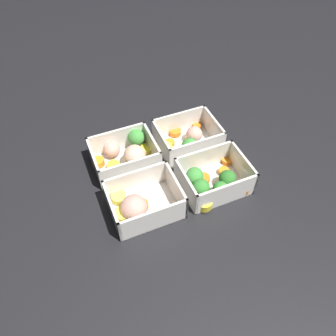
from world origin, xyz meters
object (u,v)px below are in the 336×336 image
Objects in this scene: container_far_right at (188,139)px; container_far_left at (126,155)px; container_near_left at (140,205)px; container_near_right at (213,181)px.

container_far_left is at bearing 176.94° from container_far_right.
container_near_left is at bearing -141.76° from container_far_right.
container_far_left is at bearing 82.64° from container_near_left.
container_near_left is 0.14m from container_far_left.
container_near_right is 0.99× the size of container_far_right.
container_near_left is 0.21m from container_far_right.
container_near_right and container_far_right have the same top height.
container_far_left is (-0.14, 0.14, 0.00)m from container_near_right.
container_near_left and container_far_left have the same top height.
container_near_left and container_far_right have the same top height.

